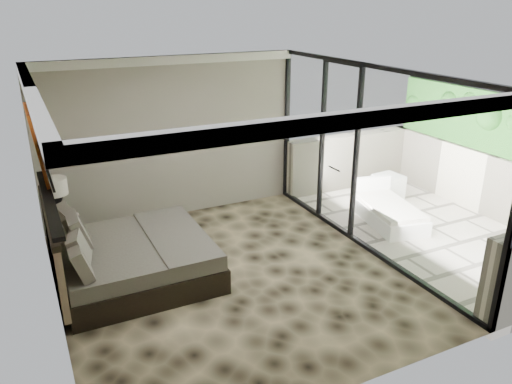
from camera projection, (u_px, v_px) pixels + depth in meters
name	position (u px, v px, depth m)	size (l,w,h in m)	color
floor	(231.00, 277.00, 7.00)	(5.00, 5.00, 0.00)	black
ceiling	(227.00, 75.00, 6.00)	(4.50, 5.00, 0.02)	silver
back_wall	(172.00, 139.00, 8.59)	(4.50, 0.02, 2.80)	gray
left_wall	(45.00, 213.00, 5.58)	(0.02, 5.00, 2.80)	gray
glass_wall	(368.00, 161.00, 7.42)	(0.08, 5.00, 2.80)	white
terrace_slab	(432.00, 231.00, 8.55)	(3.00, 5.00, 0.12)	beige
parapet_far	(493.00, 185.00, 8.89)	(0.30, 5.00, 1.10)	beige
foliage_hedge	(504.00, 125.00, 8.50)	(0.36, 4.60, 1.10)	#2B7223
picture_ledge	(49.00, 201.00, 5.65)	(0.12, 2.20, 0.05)	black
bed	(128.00, 258.00, 6.82)	(2.07, 2.00, 1.14)	black
nightstand	(67.00, 238.00, 7.63)	(0.47, 0.47, 0.47)	black
table_lamp	(56.00, 194.00, 7.40)	(0.37, 0.37, 0.67)	black
abstract_canvas	(36.00, 144.00, 6.12)	(0.04, 0.90, 0.90)	#C65411
framed_print	(45.00, 163.00, 5.91)	(0.03, 0.50, 0.60)	black
ottoman	(388.00, 187.00, 9.70)	(0.48, 0.48, 0.48)	silver
lounger	(387.00, 211.00, 8.73)	(1.03, 1.63, 0.59)	white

